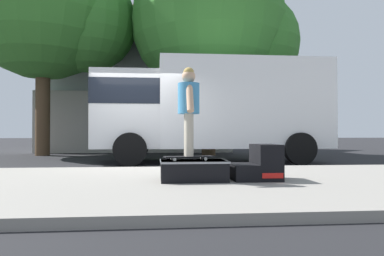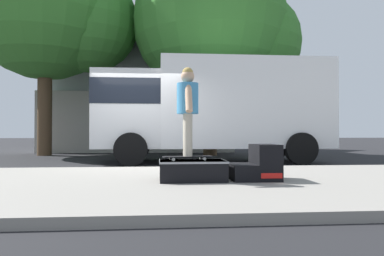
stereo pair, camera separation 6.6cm
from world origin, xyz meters
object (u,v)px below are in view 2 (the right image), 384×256
object	(u,v)px
box_truck	(211,106)
street_tree_main	(55,7)
kicker_ramp	(258,165)
skate_box	(192,170)
street_tree_neighbour	(219,27)
skateboard	(188,157)
skater_kid	(188,104)

from	to	relation	value
box_truck	street_tree_main	distance (m)	8.25
box_truck	kicker_ramp	bearing A→B (deg)	-89.72
skate_box	street_tree_neighbour	size ratio (longest dim) A/B	0.12
skateboard	box_truck	size ratio (longest dim) A/B	0.12
skateboard	street_tree_main	xyz separation A→B (m)	(-4.65, 9.35, 5.47)
street_tree_neighbour	street_tree_main	bearing A→B (deg)	175.69
kicker_ramp	box_truck	size ratio (longest dim) A/B	0.11
skateboard	skater_kid	xyz separation A→B (m)	(0.00, 0.00, 0.84)
skate_box	street_tree_neighbour	bearing A→B (deg)	77.97
kicker_ramp	box_truck	distance (m)	5.42
skater_kid	box_truck	distance (m)	5.40
skater_kid	street_tree_main	xyz separation A→B (m)	(-4.65, 9.35, 4.63)
kicker_ramp	street_tree_main	distance (m)	12.33
street_tree_main	kicker_ramp	bearing A→B (deg)	-58.12
skate_box	street_tree_neighbour	xyz separation A→B (m)	(1.88, 8.82, 4.92)
kicker_ramp	skater_kid	world-z (taller)	skater_kid
skater_kid	box_truck	size ratio (longest dim) A/B	0.20
kicker_ramp	street_tree_neighbour	distance (m)	10.10
street_tree_main	street_tree_neighbour	xyz separation A→B (m)	(6.61, -0.50, -0.76)
skater_kid	street_tree_neighbour	size ratio (longest dim) A/B	0.17
skateboard	street_tree_main	world-z (taller)	street_tree_main
street_tree_main	skateboard	bearing A→B (deg)	-63.54
kicker_ramp	street_tree_main	size ratio (longest dim) A/B	0.08
skate_box	street_tree_neighbour	distance (m)	10.27
box_truck	street_tree_main	bearing A→B (deg)	144.80
skate_box	skateboard	xyz separation A→B (m)	(-0.08, -0.03, 0.20)
kicker_ramp	street_tree_neighbour	size ratio (longest dim) A/B	0.09
skater_kid	street_tree_neighbour	xyz separation A→B (m)	(1.96, 8.85, 3.87)
box_truck	street_tree_main	xyz separation A→B (m)	(-5.77, 4.07, 4.27)
street_tree_main	skate_box	bearing A→B (deg)	-63.09
skate_box	skater_kid	world-z (taller)	skater_kid
kicker_ramp	skateboard	xyz separation A→B (m)	(-1.15, -0.03, 0.14)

